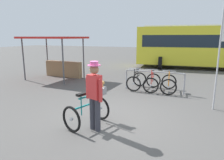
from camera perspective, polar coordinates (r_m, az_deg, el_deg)
The scene contains 9 objects.
ground_plane at distance 5.94m, azimuth 0.09°, elevation -10.51°, with size 80.00×80.00×0.00m, color #514F4C.
bike_rack_rail at distance 8.67m, azimuth 11.80°, elevation 0.90°, with size 2.51×0.08×0.88m.
racked_bike_black at distance 9.08m, azimuth 6.99°, elevation -0.17°, with size 0.67×1.10×0.97m.
racked_bike_red at distance 8.91m, azimuth 11.30°, elevation -0.55°, with size 0.76×1.16×0.97m.
racked_bike_orange at distance 8.80m, azimuth 15.76°, elevation -0.93°, with size 0.78×1.18×0.98m.
featured_bicycle at distance 5.39m, azimuth -6.17°, elevation -7.44°, with size 0.95×1.25×1.09m.
person_with_featured_bike at distance 4.89m, azimuth -4.96°, elevation -3.77°, with size 0.51×0.32×1.72m.
bus_distant at distance 16.24m, azimuth 25.68°, elevation 9.00°, with size 10.20×4.07×3.08m.
market_stall at distance 11.67m, azimuth -15.02°, elevation 7.32°, with size 3.17×2.39×2.30m.
Camera 1 is at (2.13, -5.05, 2.28)m, focal length 32.29 mm.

